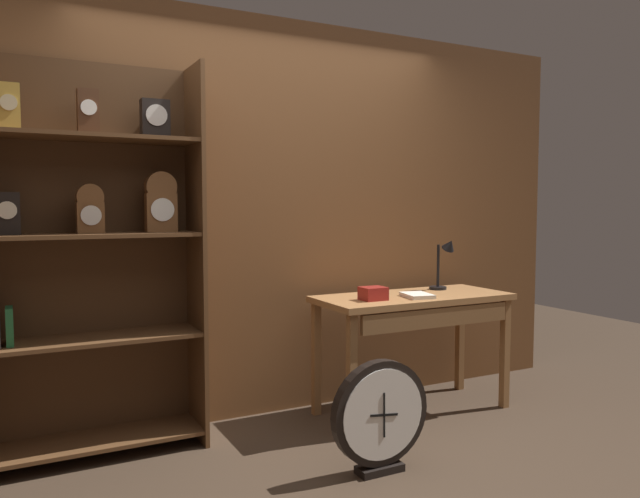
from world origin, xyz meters
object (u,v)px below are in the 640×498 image
object	(u,v)px
desk_lamp	(445,260)
toolbox_small	(373,294)
workbench	(415,310)
open_repair_manual	(417,295)
bookshelf	(87,257)
round_clock_large	(380,416)

from	to	relation	value
desk_lamp	toolbox_small	world-z (taller)	desk_lamp
desk_lamp	workbench	bearing A→B (deg)	-159.27
workbench	open_repair_manual	xyz separation A→B (m)	(-0.04, -0.08, 0.11)
desk_lamp	toolbox_small	bearing A→B (deg)	-166.07
bookshelf	open_repair_manual	bearing A→B (deg)	-9.74
toolbox_small	round_clock_large	size ratio (longest dim) A/B	0.26
bookshelf	open_repair_manual	distance (m)	2.02
bookshelf	workbench	bearing A→B (deg)	-7.43
workbench	toolbox_small	distance (m)	0.39
workbench	open_repair_manual	size ratio (longest dim) A/B	5.95
open_repair_manual	toolbox_small	bearing A→B (deg)	-175.54
toolbox_small	open_repair_manual	distance (m)	0.32
bookshelf	toolbox_small	size ratio (longest dim) A/B	14.22
round_clock_large	open_repair_manual	bearing A→B (deg)	41.92
round_clock_large	bookshelf	bearing A→B (deg)	144.06
workbench	desk_lamp	xyz separation A→B (m)	(0.35, 0.13, 0.31)
open_repair_manual	round_clock_large	distance (m)	1.03
bookshelf	workbench	world-z (taller)	bookshelf
bookshelf	desk_lamp	xyz separation A→B (m)	(2.35, -0.13, -0.10)
bookshelf	toolbox_small	distance (m)	1.70
bookshelf	round_clock_large	distance (m)	1.79
workbench	desk_lamp	size ratio (longest dim) A/B	3.50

